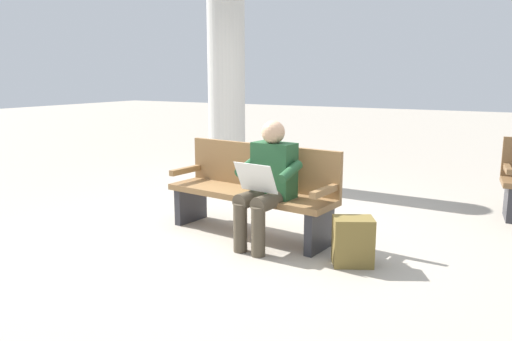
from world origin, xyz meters
TOP-DOWN VIEW (x-y plane):
  - ground_plane at (0.00, 0.00)m, footprint 40.00×40.00m
  - bench_near at (-0.01, -0.07)m, footprint 1.84×0.68m
  - person_seated at (-0.31, 0.20)m, footprint 0.60×0.60m
  - backpack at (-1.17, 0.28)m, footprint 0.40×0.38m
  - support_pillar at (1.70, -2.26)m, footprint 0.56×0.56m

SIDE VIEW (x-z plane):
  - ground_plane at x=0.00m, z-range 0.00..0.00m
  - backpack at x=-1.17m, z-range 0.00..0.41m
  - bench_near at x=-0.01m, z-range 0.01..0.91m
  - person_seated at x=-0.31m, z-range 0.04..1.22m
  - support_pillar at x=1.70m, z-range 0.00..3.22m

